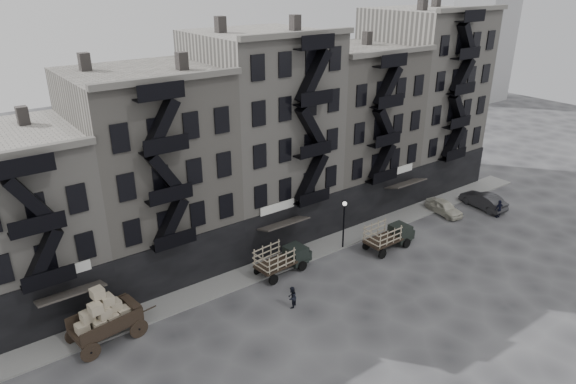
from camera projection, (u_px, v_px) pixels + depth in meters
ground at (336, 273)px, 39.24m from camera, size 140.00×140.00×0.00m
sidewalk at (306, 253)px, 41.99m from camera, size 55.00×2.50×0.15m
building_west at (7, 226)px, 33.29m from camera, size 10.00×11.35×13.20m
building_midwest at (151, 172)px, 38.14m from camera, size 10.00×11.35×16.20m
building_center at (263, 136)px, 43.20m from camera, size 10.00×11.35×18.20m
building_mideast at (350, 128)px, 49.04m from camera, size 10.00×11.35×16.20m
building_east at (421, 99)px, 53.89m from camera, size 10.00×11.35×19.20m
lamp_post at (344, 218)px, 41.71m from camera, size 0.36×0.36×4.28m
wagon at (102, 312)px, 31.24m from camera, size 4.63×2.91×3.69m
stake_truck_west at (282, 257)px, 38.92m from camera, size 4.81×2.29×2.34m
stake_truck_east at (389, 234)px, 42.35m from camera, size 4.71×2.01×2.35m
car_east at (444, 207)px, 48.73m from camera, size 2.12×4.14×1.35m
car_far at (483, 200)px, 49.99m from camera, size 2.03×4.82×1.55m
pedestrian_mid at (292, 297)px, 34.96m from camera, size 0.96×0.91×1.58m
policeman at (499, 209)px, 47.93m from camera, size 1.07×0.57×1.75m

